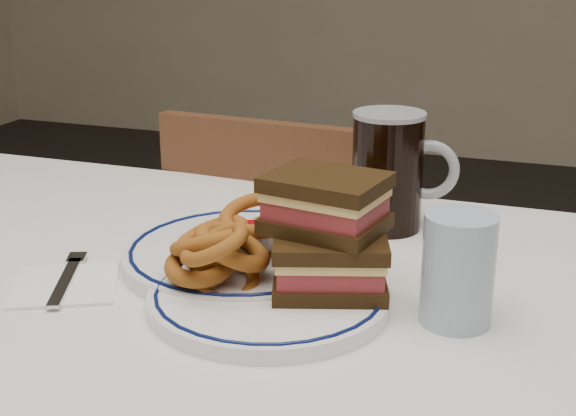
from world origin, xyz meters
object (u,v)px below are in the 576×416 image
(chair_far, at_px, (295,314))
(reuben_sandwich, at_px, (328,233))
(beer_mug, at_px, (390,170))
(main_plate, at_px, (269,297))
(far_plate, at_px, (244,254))

(chair_far, height_order, reuben_sandwich, reuben_sandwich)
(beer_mug, bearing_deg, chair_far, 130.51)
(main_plate, distance_m, beer_mug, 0.30)
(beer_mug, height_order, far_plate, beer_mug)
(chair_far, relative_size, main_plate, 3.26)
(main_plate, distance_m, reuben_sandwich, 0.09)
(reuben_sandwich, bearing_deg, beer_mug, 87.45)
(main_plate, height_order, beer_mug, beer_mug)
(far_plate, bearing_deg, reuben_sandwich, -28.88)
(beer_mug, relative_size, far_plate, 0.55)
(chair_far, bearing_deg, main_plate, -73.88)
(chair_far, height_order, main_plate, chair_far)
(chair_far, bearing_deg, reuben_sandwich, -67.49)
(reuben_sandwich, height_order, beer_mug, beer_mug)
(far_plate, bearing_deg, beer_mug, 52.99)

